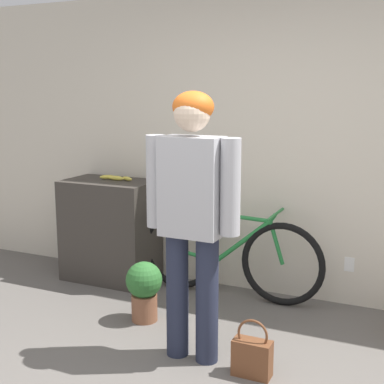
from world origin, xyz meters
The scene contains 7 objects.
wall_back centered at (0.00, 2.24, 1.30)m, with size 8.00×0.07×2.60m.
side_shelf centered at (-1.60, 1.93, 0.47)m, with size 0.84×0.52×0.94m.
person centered at (-0.26, 0.85, 1.05)m, with size 0.64×0.25×1.76m.
bicycle centered at (-0.43, 1.96, 0.37)m, with size 1.66×0.46×0.78m.
banana centered at (-1.55, 1.98, 0.96)m, with size 0.36×0.10×0.04m.
handbag centered at (0.18, 0.79, 0.13)m, with size 0.24×0.12×0.38m.
potted_plant centered at (-0.84, 1.23, 0.27)m, with size 0.28×0.28×0.47m.
Camera 1 is at (1.12, -2.17, 1.77)m, focal length 50.00 mm.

